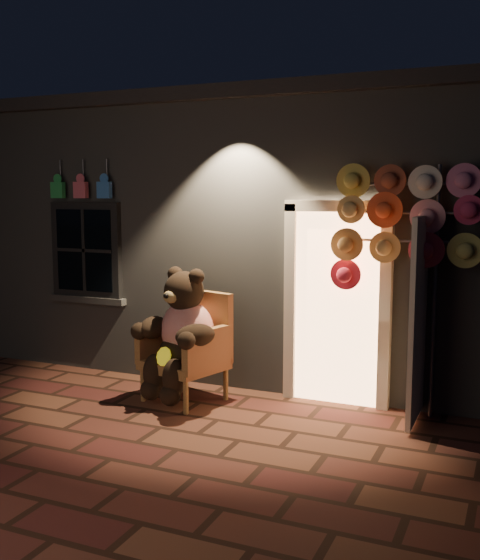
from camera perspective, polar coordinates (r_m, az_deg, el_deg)
The scene contains 5 objects.
ground at distance 6.57m, azimuth -6.98°, elevation -12.64°, with size 60.00×60.00×0.00m, color #553120.
shop_building at distance 9.82m, azimuth 4.81°, elevation 4.49°, with size 7.30×5.95×3.51m.
wicker_armchair at distance 7.26m, azimuth -4.36°, elevation -5.78°, with size 0.97×0.93×1.18m.
teddy_bear at distance 7.10m, azimuth -5.13°, elevation -4.64°, with size 0.98×0.89×1.40m.
hat_rack at distance 6.67m, azimuth 13.88°, elevation 5.08°, with size 1.45×0.22×2.56m.
Camera 1 is at (3.17, -5.29, 2.27)m, focal length 42.00 mm.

